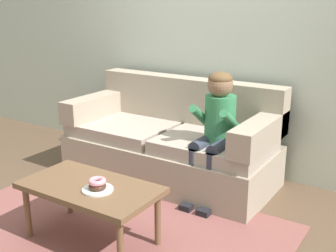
# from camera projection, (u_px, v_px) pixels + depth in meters

# --- Properties ---
(ground) EXTENTS (10.00, 10.00, 0.00)m
(ground) POSITION_uv_depth(u_px,v_px,m) (130.00, 216.00, 3.41)
(ground) COLOR brown
(wall_back) EXTENTS (8.00, 0.10, 2.80)m
(wall_back) POSITION_uv_depth(u_px,v_px,m) (215.00, 27.00, 4.14)
(wall_back) COLOR beige
(wall_back) RESTS_ON ground
(area_rug) EXTENTS (2.53, 1.68, 0.01)m
(area_rug) POSITION_uv_depth(u_px,v_px,m) (110.00, 229.00, 3.21)
(area_rug) COLOR brown
(area_rug) RESTS_ON ground
(couch) EXTENTS (1.96, 0.90, 0.93)m
(couch) POSITION_uv_depth(u_px,v_px,m) (172.00, 144.00, 4.07)
(couch) COLOR tan
(couch) RESTS_ON ground
(coffee_table) EXTENTS (0.97, 0.53, 0.44)m
(coffee_table) POSITION_uv_depth(u_px,v_px,m) (90.00, 191.00, 2.95)
(coffee_table) COLOR brown
(coffee_table) RESTS_ON ground
(person_child) EXTENTS (0.34, 0.58, 1.10)m
(person_child) POSITION_uv_depth(u_px,v_px,m) (216.00, 124.00, 3.52)
(person_child) COLOR #337A4C
(person_child) RESTS_ON ground
(plate) EXTENTS (0.21, 0.21, 0.01)m
(plate) POSITION_uv_depth(u_px,v_px,m) (98.00, 190.00, 2.85)
(plate) COLOR white
(plate) RESTS_ON coffee_table
(donut) EXTENTS (0.15, 0.15, 0.04)m
(donut) POSITION_uv_depth(u_px,v_px,m) (97.00, 186.00, 2.84)
(donut) COLOR #422619
(donut) RESTS_ON plate
(donut_second) EXTENTS (0.17, 0.17, 0.04)m
(donut_second) POSITION_uv_depth(u_px,v_px,m) (97.00, 181.00, 2.83)
(donut_second) COLOR pink
(donut_second) RESTS_ON donut
(toy_controller) EXTENTS (0.23, 0.09, 0.05)m
(toy_controller) POSITION_uv_depth(u_px,v_px,m) (64.00, 193.00, 3.75)
(toy_controller) COLOR gold
(toy_controller) RESTS_ON ground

